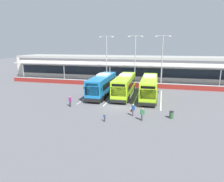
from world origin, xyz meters
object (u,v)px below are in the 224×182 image
at_px(coach_bus_centre, 149,88).
at_px(pedestrian_in_dark_coat, 70,101).
at_px(pedestrian_child, 105,117).
at_px(lamp_post_west, 107,57).
at_px(pedestrian_near_bin, 142,114).
at_px(lamp_post_east, 162,58).
at_px(lamp_post_centre, 135,58).
at_px(coach_bus_leftmost, 102,85).
at_px(pedestrian_with_handbag, 133,110).
at_px(coach_bus_left_centre, 125,86).
at_px(litter_bin, 171,115).

relative_size(coach_bus_centre, pedestrian_in_dark_coat, 7.53).
height_order(pedestrian_child, lamp_post_west, lamp_post_west).
bearing_deg(pedestrian_near_bin, lamp_post_west, 116.00).
relative_size(pedestrian_near_bin, lamp_post_east, 0.15).
height_order(lamp_post_west, lamp_post_centre, same).
xyz_separation_m(pedestrian_near_bin, lamp_post_east, (1.96, 21.28, 5.42)).
relative_size(coach_bus_leftmost, pedestrian_with_handbag, 7.53).
relative_size(coach_bus_left_centre, pedestrian_near_bin, 7.53).
xyz_separation_m(coach_bus_centre, litter_bin, (3.37, -9.49, -1.32)).
relative_size(coach_bus_centre, lamp_post_east, 1.11).
relative_size(pedestrian_near_bin, lamp_post_west, 0.15).
bearing_deg(coach_bus_left_centre, pedestrian_child, -89.97).
bearing_deg(pedestrian_with_handbag, litter_bin, 3.64).
bearing_deg(lamp_post_east, coach_bus_centre, -100.57).
relative_size(lamp_post_west, lamp_post_east, 1.00).
height_order(coach_bus_centre, pedestrian_with_handbag, coach_bus_centre).
height_order(coach_bus_centre, lamp_post_west, lamp_post_west).
height_order(coach_bus_left_centre, lamp_post_west, lamp_post_west).
xyz_separation_m(pedestrian_in_dark_coat, pedestrian_child, (6.58, -4.44, -0.33)).
xyz_separation_m(lamp_post_west, lamp_post_east, (12.26, 0.15, 0.00)).
distance_m(pedestrian_with_handbag, pedestrian_in_dark_coat, 9.74).
distance_m(coach_bus_left_centre, lamp_post_east, 12.32).
relative_size(pedestrian_in_dark_coat, pedestrian_near_bin, 1.00).
bearing_deg(coach_bus_left_centre, pedestrian_near_bin, -69.66).
xyz_separation_m(coach_bus_left_centre, coach_bus_centre, (4.41, -0.50, 0.00)).
bearing_deg(coach_bus_leftmost, pedestrian_in_dark_coat, -107.64).
height_order(pedestrian_with_handbag, pedestrian_near_bin, same).
bearing_deg(lamp_post_centre, lamp_post_west, 178.68).
bearing_deg(pedestrian_child, lamp_post_east, 74.47).
height_order(pedestrian_in_dark_coat, pedestrian_child, pedestrian_in_dark_coat).
height_order(pedestrian_in_dark_coat, lamp_post_centre, lamp_post_centre).
distance_m(coach_bus_left_centre, litter_bin, 12.73).
bearing_deg(lamp_post_east, pedestrian_child, -105.53).
xyz_separation_m(lamp_post_west, litter_bin, (13.74, -19.42, -5.82)).
bearing_deg(lamp_post_east, pedestrian_near_bin, -95.25).
relative_size(pedestrian_child, pedestrian_near_bin, 0.62).
bearing_deg(pedestrian_in_dark_coat, pedestrian_child, -34.01).
relative_size(coach_bus_leftmost, coach_bus_left_centre, 1.00).
distance_m(coach_bus_leftmost, lamp_post_east, 15.13).
relative_size(pedestrian_with_handbag, lamp_post_west, 0.15).
relative_size(pedestrian_with_handbag, litter_bin, 1.74).
height_order(coach_bus_leftmost, lamp_post_west, lamp_post_west).
xyz_separation_m(coach_bus_centre, pedestrian_in_dark_coat, (-10.99, -8.09, -0.91)).
height_order(pedestrian_in_dark_coat, litter_bin, pedestrian_in_dark_coat).
relative_size(coach_bus_centre, pedestrian_near_bin, 7.53).
bearing_deg(lamp_post_east, lamp_post_centre, -176.95).
bearing_deg(pedestrian_near_bin, pedestrian_in_dark_coat, 164.15).
bearing_deg(coach_bus_centre, lamp_post_centre, 111.49).
relative_size(lamp_post_west, litter_bin, 11.83).
height_order(coach_bus_centre, litter_bin, coach_bus_centre).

